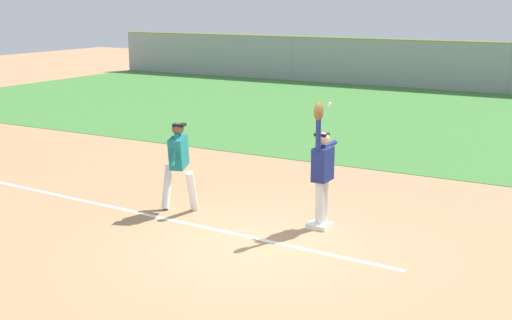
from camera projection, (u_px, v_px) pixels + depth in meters
ground_plane at (256, 247)px, 11.46m from camera, size 72.64×72.64×0.00m
outfield_grass at (463, 121)px, 23.26m from camera, size 41.89×15.89×0.01m
chalk_foul_line at (115, 207)px, 13.63m from camera, size 11.99×0.79×0.01m
first_base at (319, 225)px, 12.45m from camera, size 0.38×0.38×0.08m
fielder at (322, 166)px, 12.26m from camera, size 0.27×0.89×2.28m
runner at (179, 160)px, 13.26m from camera, size 0.85×0.83×1.72m
baseball at (330, 104)px, 12.36m from camera, size 0.07×0.07×0.07m
outfield_fence at (510, 68)px, 29.73m from camera, size 41.97×0.08×2.22m
parked_car_blue at (366, 63)px, 37.12m from camera, size 4.50×2.31×1.25m
parked_car_red at (465, 67)px, 34.92m from camera, size 4.53×2.37×1.25m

